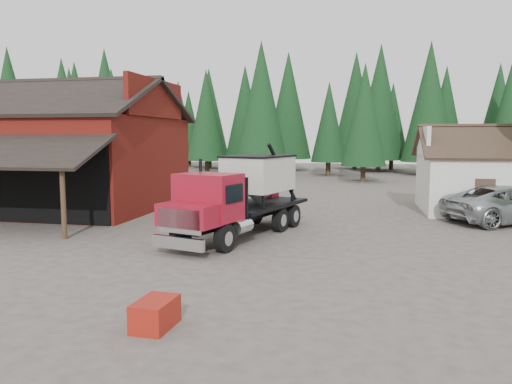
# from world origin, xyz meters

# --- Properties ---
(ground) EXTENTS (120.00, 120.00, 0.00)m
(ground) POSITION_xyz_m (0.00, 0.00, 0.00)
(ground) COLOR #4E433D
(ground) RESTS_ON ground
(red_barn) EXTENTS (12.80, 13.63, 7.18)m
(red_barn) POSITION_xyz_m (-11.00, 9.90, 2.69)
(red_barn) COLOR maroon
(red_barn) RESTS_ON ground
(farmhouse) EXTENTS (8.60, 6.42, 4.65)m
(farmhouse) POSITION_xyz_m (13.00, 13.00, 1.67)
(farmhouse) COLOR silver
(farmhouse) RESTS_ON ground
(conifer_backdrop) EXTENTS (76.00, 16.00, 16.00)m
(conifer_backdrop) POSITION_xyz_m (0.00, 42.00, 0.00)
(conifer_backdrop) COLOR black
(conifer_backdrop) RESTS_ON ground
(near_pine_a) EXTENTS (4.40, 4.40, 11.40)m
(near_pine_a) POSITION_xyz_m (-22.00, 28.00, 6.39)
(near_pine_a) COLOR #382619
(near_pine_a) RESTS_ON ground
(near_pine_b) EXTENTS (3.96, 3.96, 10.40)m
(near_pine_b) POSITION_xyz_m (6.00, 30.00, 5.89)
(near_pine_b) COLOR #382619
(near_pine_b) RESTS_ON ground
(near_pine_d) EXTENTS (5.28, 5.28, 13.40)m
(near_pine_d) POSITION_xyz_m (-4.00, 34.00, 7.39)
(near_pine_d) COLOR #382619
(near_pine_d) RESTS_ON ground
(feed_truck) EXTENTS (4.53, 8.50, 3.71)m
(feed_truck) POSITION_xyz_m (1.06, 4.02, 1.73)
(feed_truck) COLOR black
(feed_truck) RESTS_ON ground
(silver_car) EXTENTS (6.87, 5.35, 1.74)m
(silver_car) POSITION_xyz_m (12.57, 9.54, 0.87)
(silver_car) COLOR #B0B4B8
(silver_car) RESTS_ON ground
(equip_box) EXTENTS (0.76, 1.14, 0.60)m
(equip_box) POSITION_xyz_m (1.51, -5.74, 0.30)
(equip_box) COLOR maroon
(equip_box) RESTS_ON ground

